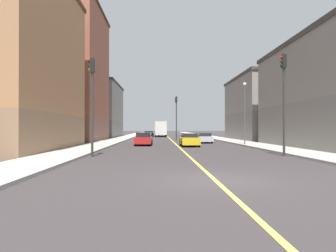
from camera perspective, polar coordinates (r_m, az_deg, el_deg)
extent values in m
plane|color=#312D2E|center=(11.84, 8.27, -9.45)|extent=(400.00, 400.00, 0.00)
cube|color=#9E9B93|center=(61.42, 8.02, -2.03)|extent=(3.27, 168.00, 0.15)
cube|color=#9E9B93|center=(60.87, -7.73, -2.05)|extent=(3.27, 168.00, 0.15)
cube|color=#E5D14C|center=(60.57, 0.18, -2.12)|extent=(0.16, 154.00, 0.01)
cube|color=slate|center=(52.17, 17.19, -0.13)|extent=(9.77, 16.98, 4.14)
cube|color=gray|center=(52.39, 17.18, 5.00)|extent=(9.77, 16.98, 5.24)
cube|color=#3B3937|center=(52.73, 17.18, 8.06)|extent=(10.07, 17.28, 0.40)
cube|color=#8F6B4F|center=(29.80, -27.34, -0.99)|extent=(9.77, 16.50, 3.04)
cube|color=#A8754C|center=(30.57, -27.30, 12.58)|extent=(9.77, 16.50, 11.31)
cube|color=brown|center=(46.85, -17.69, -0.49)|extent=(9.77, 14.86, 3.50)
cube|color=#93513D|center=(47.70, -17.67, 10.49)|extent=(9.77, 14.86, 14.67)
cube|color=#42241B|center=(49.67, -17.65, 19.06)|extent=(10.07, 15.16, 0.40)
cube|color=slate|center=(65.86, -13.01, -0.58)|extent=(9.77, 17.73, 3.21)
cube|color=gray|center=(66.04, -13.01, 3.88)|extent=(9.77, 17.73, 7.09)
cube|color=#3B3937|center=(66.42, -13.00, 7.11)|extent=(10.07, 18.03, 0.40)
cylinder|color=#2D2D2D|center=(22.76, 19.85, 2.35)|extent=(0.16, 0.16, 5.88)
cube|color=black|center=(23.17, 19.83, 10.75)|extent=(0.28, 0.32, 0.90)
sphere|color=red|center=(23.16, 19.46, 11.43)|extent=(0.20, 0.20, 0.20)
sphere|color=#352204|center=(23.11, 19.46, 10.75)|extent=(0.20, 0.20, 0.20)
sphere|color=black|center=(23.06, 19.46, 10.07)|extent=(0.20, 0.20, 0.20)
cylinder|color=#2D2D2D|center=(21.59, -13.27, 2.00)|extent=(0.16, 0.16, 5.51)
cube|color=black|center=(21.96, -13.25, 10.38)|extent=(0.28, 0.32, 0.90)
sphere|color=#320404|center=(22.04, -13.67, 11.06)|extent=(0.20, 0.20, 0.20)
sphere|color=#352204|center=(21.99, -13.67, 10.34)|extent=(0.20, 0.20, 0.20)
sphere|color=green|center=(21.94, -13.67, 9.62)|extent=(0.20, 0.20, 0.20)
cylinder|color=#2D2D2D|center=(49.70, 1.49, 0.84)|extent=(0.16, 0.16, 5.83)
cube|color=black|center=(49.89, 1.49, 4.71)|extent=(0.28, 0.32, 0.90)
sphere|color=red|center=(49.90, 1.31, 5.02)|extent=(0.20, 0.20, 0.20)
sphere|color=#352204|center=(49.88, 1.31, 4.70)|extent=(0.20, 0.20, 0.20)
sphere|color=black|center=(49.85, 1.31, 4.38)|extent=(0.20, 0.20, 0.20)
cylinder|color=#4C4C51|center=(35.85, 13.42, 1.96)|extent=(0.14, 0.14, 6.33)
sphere|color=#EAEACC|center=(36.14, 13.41, 7.22)|extent=(0.36, 0.36, 0.36)
cube|color=gold|center=(32.83, 3.82, -2.64)|extent=(1.78, 3.99, 0.68)
cube|color=black|center=(32.94, 3.80, -1.68)|extent=(1.56, 1.68, 0.41)
cylinder|color=black|center=(34.00, 2.27, -2.97)|extent=(0.22, 0.64, 0.64)
cylinder|color=black|center=(34.16, 4.95, -2.96)|extent=(0.22, 0.64, 0.64)
cylinder|color=black|center=(31.54, 2.61, -3.18)|extent=(0.22, 0.64, 0.64)
cylinder|color=black|center=(31.71, 5.49, -3.16)|extent=(0.22, 0.64, 0.64)
cube|color=black|center=(65.82, -3.44, -1.53)|extent=(1.98, 4.06, 0.63)
cube|color=black|center=(65.91, -3.43, -1.08)|extent=(1.66, 1.81, 0.41)
cylinder|color=black|center=(67.12, -4.06, -1.69)|extent=(0.25, 0.65, 0.64)
cylinder|color=black|center=(67.00, -2.66, -1.69)|extent=(0.25, 0.65, 0.64)
cylinder|color=black|center=(64.66, -4.25, -1.74)|extent=(0.25, 0.65, 0.64)
cylinder|color=black|center=(64.53, -2.79, -1.74)|extent=(0.25, 0.65, 0.64)
cube|color=silver|center=(40.74, 6.40, -2.24)|extent=(1.75, 4.07, 0.62)
cube|color=black|center=(40.65, 6.42, -1.52)|extent=(1.53, 2.11, 0.41)
cylinder|color=black|center=(41.88, 5.09, -2.48)|extent=(0.23, 0.64, 0.64)
cylinder|color=black|center=(42.10, 7.18, -2.47)|extent=(0.23, 0.64, 0.64)
cylinder|color=black|center=(39.39, 5.57, -2.62)|extent=(0.23, 0.64, 0.64)
cylinder|color=black|center=(39.63, 7.78, -2.60)|extent=(0.23, 0.64, 0.64)
cube|color=maroon|center=(74.35, -1.00, -1.37)|extent=(1.95, 4.26, 0.68)
cube|color=black|center=(74.32, -1.00, -0.91)|extent=(1.68, 2.02, 0.52)
cylinder|color=black|center=(75.68, -1.63, -1.54)|extent=(0.23, 0.64, 0.64)
cylinder|color=black|center=(75.66, -0.35, -1.54)|extent=(0.23, 0.64, 0.64)
cylinder|color=black|center=(73.07, -1.68, -1.58)|extent=(0.23, 0.64, 0.64)
cylinder|color=black|center=(73.05, -0.35, -1.58)|extent=(0.23, 0.64, 0.64)
cube|color=red|center=(34.78, -4.32, -2.52)|extent=(1.83, 4.18, 0.68)
cube|color=black|center=(34.76, -4.32, -1.54)|extent=(1.57, 1.89, 0.50)
cylinder|color=black|center=(36.13, -5.44, -2.82)|extent=(0.23, 0.64, 0.64)
cylinder|color=black|center=(36.03, -2.93, -2.83)|extent=(0.23, 0.64, 0.64)
cylinder|color=black|center=(33.57, -5.81, -3.01)|extent=(0.23, 0.64, 0.64)
cylinder|color=black|center=(33.46, -3.11, -3.02)|extent=(0.23, 0.64, 0.64)
cube|color=beige|center=(71.84, -1.31, -0.76)|extent=(2.39, 2.20, 2.04)
cube|color=silver|center=(67.68, -1.29, -0.38)|extent=(2.39, 5.17, 2.79)
cylinder|color=black|center=(71.46, -2.19, -1.50)|extent=(0.30, 0.90, 0.90)
cylinder|color=black|center=(71.48, -0.43, -1.50)|extent=(0.30, 0.90, 0.90)
cylinder|color=black|center=(66.60, -2.22, -1.58)|extent=(0.30, 0.90, 0.90)
cylinder|color=black|center=(66.62, -0.34, -1.58)|extent=(0.30, 0.90, 0.90)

